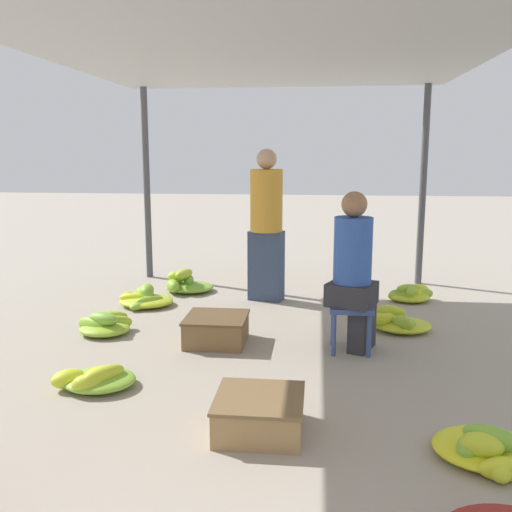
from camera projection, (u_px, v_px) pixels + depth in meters
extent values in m
cylinder|color=#4C4C51|center=(147.00, 185.00, 7.09)|extent=(0.08, 0.08, 2.35)
cylinder|color=#4C4C51|center=(423.00, 186.00, 6.73)|extent=(0.08, 0.08, 2.35)
cube|color=#B2B2B7|center=(257.00, 37.00, 3.97)|extent=(3.76, 5.97, 0.04)
cube|color=#384C84|center=(351.00, 307.00, 4.53)|extent=(0.34, 0.34, 0.04)
cylinder|color=#384C84|center=(334.00, 335.00, 4.45)|extent=(0.04, 0.04, 0.34)
cylinder|color=#384C84|center=(369.00, 336.00, 4.42)|extent=(0.04, 0.04, 0.34)
cylinder|color=#384C84|center=(333.00, 325.00, 4.72)|extent=(0.04, 0.04, 0.34)
cylinder|color=#384C84|center=(366.00, 326.00, 4.69)|extent=(0.04, 0.04, 0.34)
cube|color=#2D2D33|center=(362.00, 327.00, 4.59)|extent=(0.25, 0.34, 0.38)
cube|color=#2D2D33|center=(352.00, 294.00, 4.51)|extent=(0.45, 0.45, 0.18)
cylinder|color=#3359B2|center=(353.00, 250.00, 4.45)|extent=(0.39, 0.39, 0.52)
sphere|color=#9E704C|center=(354.00, 204.00, 4.39)|extent=(0.20, 0.20, 0.20)
ellipsoid|color=#76B337|center=(99.00, 375.00, 3.93)|extent=(0.30, 0.24, 0.10)
ellipsoid|color=#CCD628|center=(97.00, 374.00, 3.87)|extent=(0.20, 0.24, 0.10)
ellipsoid|color=#BBCF2B|center=(87.00, 384.00, 3.76)|extent=(0.24, 0.21, 0.13)
ellipsoid|color=#C7D429|center=(68.00, 379.00, 3.85)|extent=(0.28, 0.28, 0.12)
ellipsoid|color=#BACF2B|center=(103.00, 375.00, 3.83)|extent=(0.28, 0.34, 0.11)
ellipsoid|color=#85B934|center=(99.00, 380.00, 3.88)|extent=(0.50, 0.43, 0.10)
ellipsoid|color=#89BB34|center=(91.00, 325.00, 5.00)|extent=(0.32, 0.24, 0.14)
ellipsoid|color=#78B437|center=(103.00, 319.00, 4.97)|extent=(0.33, 0.23, 0.12)
ellipsoid|color=#9DC330|center=(109.00, 318.00, 5.11)|extent=(0.36, 0.29, 0.12)
ellipsoid|color=#A3C62F|center=(114.00, 323.00, 5.09)|extent=(0.33, 0.24, 0.14)
ellipsoid|color=#95C031|center=(105.00, 329.00, 5.00)|extent=(0.44, 0.39, 0.10)
ellipsoid|color=#A7C72E|center=(177.00, 277.00, 6.53)|extent=(0.25, 0.19, 0.14)
ellipsoid|color=#8BBC33|center=(173.00, 286.00, 6.39)|extent=(0.24, 0.30, 0.14)
ellipsoid|color=#A9C82E|center=(184.00, 274.00, 6.44)|extent=(0.23, 0.31, 0.11)
ellipsoid|color=#79B536|center=(189.00, 280.00, 6.56)|extent=(0.16, 0.25, 0.13)
ellipsoid|color=#7FB735|center=(190.00, 287.00, 6.54)|extent=(0.55, 0.48, 0.10)
ellipsoid|color=#9CC330|center=(128.00, 298.00, 6.02)|extent=(0.16, 0.25, 0.12)
ellipsoid|color=#8CBC33|center=(149.00, 301.00, 5.83)|extent=(0.32, 0.29, 0.12)
ellipsoid|color=#86BA34|center=(145.00, 294.00, 5.95)|extent=(0.32, 0.33, 0.13)
ellipsoid|color=yellow|center=(135.00, 297.00, 5.92)|extent=(0.34, 0.14, 0.10)
ellipsoid|color=#8ABC33|center=(143.00, 305.00, 5.81)|extent=(0.29, 0.36, 0.09)
ellipsoid|color=#82B835|center=(147.00, 290.00, 5.96)|extent=(0.19, 0.28, 0.13)
ellipsoid|color=#77B437|center=(145.00, 295.00, 6.00)|extent=(0.18, 0.23, 0.10)
ellipsoid|color=#B6CD2B|center=(147.00, 301.00, 5.93)|extent=(0.56, 0.49, 0.10)
ellipsoid|color=#95C031|center=(409.00, 288.00, 6.05)|extent=(0.28, 0.17, 0.09)
ellipsoid|color=yellow|center=(417.00, 290.00, 6.16)|extent=(0.31, 0.25, 0.14)
ellipsoid|color=#97C131|center=(397.00, 296.00, 6.13)|extent=(0.24, 0.22, 0.11)
ellipsoid|color=#7CB636|center=(401.00, 296.00, 6.07)|extent=(0.30, 0.29, 0.13)
ellipsoid|color=yellow|center=(410.00, 292.00, 6.13)|extent=(0.29, 0.28, 0.14)
ellipsoid|color=#97C131|center=(412.00, 291.00, 6.06)|extent=(0.23, 0.32, 0.12)
ellipsoid|color=#9BC230|center=(419.00, 293.00, 6.16)|extent=(0.33, 0.19, 0.14)
ellipsoid|color=#C4D329|center=(409.00, 297.00, 6.11)|extent=(0.43, 0.38, 0.10)
ellipsoid|color=#78B437|center=(408.00, 325.00, 4.99)|extent=(0.22, 0.24, 0.09)
ellipsoid|color=#C0D12A|center=(390.00, 311.00, 5.19)|extent=(0.30, 0.20, 0.10)
ellipsoid|color=#9CC330|center=(403.00, 323.00, 4.98)|extent=(0.24, 0.24, 0.13)
ellipsoid|color=#CDD627|center=(384.00, 319.00, 5.05)|extent=(0.27, 0.21, 0.11)
ellipsoid|color=yellow|center=(381.00, 318.00, 5.24)|extent=(0.19, 0.35, 0.12)
ellipsoid|color=#C3D229|center=(402.00, 325.00, 5.11)|extent=(0.51, 0.45, 0.10)
ellipsoid|color=yellow|center=(507.00, 469.00, 2.78)|extent=(0.29, 0.13, 0.12)
ellipsoid|color=#7EB736|center=(493.00, 438.00, 2.89)|extent=(0.32, 0.24, 0.12)
ellipsoid|color=#BDD02A|center=(482.00, 445.00, 2.86)|extent=(0.24, 0.18, 0.12)
ellipsoid|color=#7FB735|center=(473.00, 446.00, 2.93)|extent=(0.26, 0.27, 0.12)
ellipsoid|color=#C0D12A|center=(499.00, 468.00, 2.79)|extent=(0.14, 0.23, 0.11)
ellipsoid|color=yellow|center=(487.00, 449.00, 2.99)|extent=(0.56, 0.49, 0.10)
cube|color=brown|center=(216.00, 331.00, 4.77)|extent=(0.49, 0.49, 0.21)
cube|color=brown|center=(216.00, 317.00, 4.75)|extent=(0.51, 0.51, 0.02)
cube|color=#9E7A4C|center=(259.00, 416.00, 3.26)|extent=(0.48, 0.48, 0.20)
cube|color=brown|center=(259.00, 398.00, 3.24)|extent=(0.50, 0.50, 0.02)
cube|color=#384766|center=(266.00, 266.00, 6.12)|extent=(0.39, 0.27, 0.75)
cylinder|color=gold|center=(266.00, 201.00, 5.99)|extent=(0.41, 0.41, 0.65)
sphere|color=tan|center=(267.00, 159.00, 5.91)|extent=(0.21, 0.21, 0.21)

